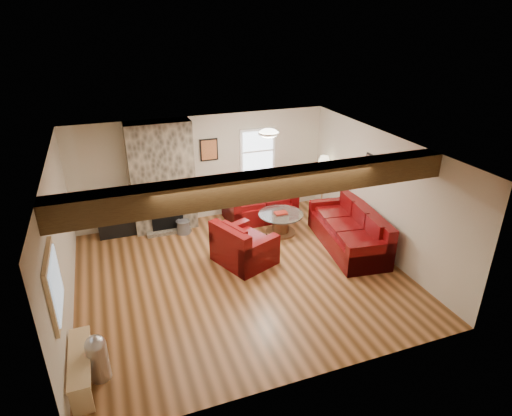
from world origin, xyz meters
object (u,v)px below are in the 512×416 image
(armchair_red, at_px, (244,242))
(tv_cabinet, at_px, (121,224))
(television, at_px, (118,205))
(coffee_table, at_px, (281,223))
(floor_lamp, at_px, (324,165))
(loveseat, at_px, (260,201))
(sofa_three, at_px, (348,228))

(armchair_red, xyz_separation_m, tv_cabinet, (-2.24, 2.09, -0.19))
(tv_cabinet, height_order, television, television)
(coffee_table, height_order, floor_lamp, floor_lamp)
(television, bearing_deg, tv_cabinet, 0.00)
(loveseat, xyz_separation_m, television, (-3.24, 0.30, 0.27))
(television, xyz_separation_m, floor_lamp, (4.81, -0.51, 0.55))
(loveseat, relative_size, armchair_red, 1.54)
(sofa_three, height_order, loveseat, sofa_three)
(tv_cabinet, relative_size, floor_lamp, 0.66)
(sofa_three, distance_m, television, 5.04)
(loveseat, bearing_deg, television, 172.77)
(sofa_three, xyz_separation_m, loveseat, (-1.25, 1.97, -0.01))
(loveseat, relative_size, coffee_table, 1.64)
(sofa_three, xyz_separation_m, coffee_table, (-1.10, 1.04, -0.20))
(coffee_table, relative_size, television, 1.31)
(television, height_order, floor_lamp, floor_lamp)
(coffee_table, bearing_deg, tv_cabinet, 160.14)
(television, bearing_deg, floor_lamp, -6.01)
(floor_lamp, bearing_deg, loveseat, 172.52)
(coffee_table, distance_m, floor_lamp, 1.88)
(tv_cabinet, height_order, floor_lamp, floor_lamp)
(coffee_table, xyz_separation_m, tv_cabinet, (-3.39, 1.23, -0.01))
(sofa_three, bearing_deg, armchair_red, -86.78)
(tv_cabinet, bearing_deg, coffee_table, -19.86)
(coffee_table, bearing_deg, sofa_three, -43.43)
(tv_cabinet, bearing_deg, floor_lamp, -6.01)
(television, bearing_deg, armchair_red, -43.00)
(tv_cabinet, bearing_deg, sofa_three, -26.76)
(coffee_table, xyz_separation_m, floor_lamp, (1.42, 0.72, 1.00))
(floor_lamp, bearing_deg, tv_cabinet, 173.99)
(coffee_table, bearing_deg, loveseat, 99.49)
(tv_cabinet, distance_m, floor_lamp, 4.94)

